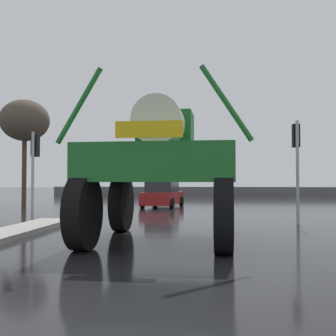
# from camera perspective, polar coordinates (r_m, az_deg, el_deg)

# --- Properties ---
(ground_plane) EXTENTS (120.00, 120.00, 0.00)m
(ground_plane) POSITION_cam_1_polar(r_m,az_deg,el_deg) (22.54, 1.32, -5.74)
(ground_plane) COLOR black
(oversize_sprayer) EXTENTS (4.43, 5.31, 4.13)m
(oversize_sprayer) POSITION_cam_1_polar(r_m,az_deg,el_deg) (10.66, -0.67, 0.07)
(oversize_sprayer) COLOR black
(oversize_sprayer) RESTS_ON ground
(sedan_ahead) EXTENTS (2.31, 4.29, 1.52)m
(sedan_ahead) POSITION_cam_1_polar(r_m,az_deg,el_deg) (23.87, -0.75, -3.80)
(sedan_ahead) COLOR maroon
(sedan_ahead) RESTS_ON ground
(traffic_signal_near_left) EXTENTS (0.24, 0.54, 3.43)m
(traffic_signal_near_left) POSITION_cam_1_polar(r_m,az_deg,el_deg) (16.41, -18.31, 1.57)
(traffic_signal_near_left) COLOR #A8AAAF
(traffic_signal_near_left) RESTS_ON ground
(traffic_signal_near_right) EXTENTS (0.24, 0.54, 3.72)m
(traffic_signal_near_right) POSITION_cam_1_polar(r_m,az_deg,el_deg) (15.35, 17.68, 2.58)
(traffic_signal_near_right) COLOR #A8AAAF
(traffic_signal_near_right) RESTS_ON ground
(bare_tree_left) EXTENTS (2.84, 2.84, 6.28)m
(bare_tree_left) POSITION_cam_1_polar(r_m,az_deg,el_deg) (25.14, -19.58, 6.26)
(bare_tree_left) COLOR #473828
(bare_tree_left) RESTS_ON ground
(roadside_barrier) EXTENTS (27.88, 0.24, 0.90)m
(roadside_barrier) POSITION_cam_1_polar(r_m,az_deg,el_deg) (40.04, 3.21, -3.32)
(roadside_barrier) COLOR #59595B
(roadside_barrier) RESTS_ON ground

